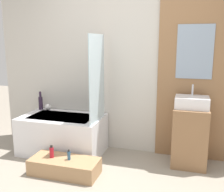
# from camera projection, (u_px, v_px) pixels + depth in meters

# --- Properties ---
(wall_tiled_back) EXTENTS (4.20, 0.06, 2.60)m
(wall_tiled_back) POSITION_uv_depth(u_px,v_px,m) (130.00, 64.00, 3.80)
(wall_tiled_back) COLOR beige
(wall_tiled_back) RESTS_ON ground_plane
(wall_wood_accent) EXTENTS (0.95, 0.04, 2.60)m
(wall_wood_accent) POSITION_uv_depth(u_px,v_px,m) (194.00, 66.00, 3.50)
(wall_wood_accent) COLOR #8E6642
(wall_wood_accent) RESTS_ON ground_plane
(bathtub) EXTENTS (1.19, 0.71, 0.55)m
(bathtub) POSITION_uv_depth(u_px,v_px,m) (63.00, 134.00, 3.88)
(bathtub) COLOR white
(bathtub) RESTS_ON ground_plane
(glass_shower_screen) EXTENTS (0.01, 0.57, 1.17)m
(glass_shower_screen) POSITION_uv_depth(u_px,v_px,m) (97.00, 79.00, 3.50)
(glass_shower_screen) COLOR silver
(glass_shower_screen) RESTS_ON bathtub
(wooden_step_bench) EXTENTS (0.86, 0.37, 0.20)m
(wooden_step_bench) POSITION_uv_depth(u_px,v_px,m) (65.00, 166.00, 3.26)
(wooden_step_bench) COLOR #A87F56
(wooden_step_bench) RESTS_ON ground_plane
(vanity_cabinet) EXTENTS (0.44, 0.45, 0.79)m
(vanity_cabinet) POSITION_uv_depth(u_px,v_px,m) (190.00, 137.00, 3.46)
(vanity_cabinet) COLOR #8E6642
(vanity_cabinet) RESTS_ON ground_plane
(sink) EXTENTS (0.42, 0.31, 0.29)m
(sink) POSITION_uv_depth(u_px,v_px,m) (192.00, 102.00, 3.37)
(sink) COLOR white
(sink) RESTS_ON vanity_cabinet
(vase_tall_dark) EXTENTS (0.07, 0.07, 0.29)m
(vase_tall_dark) POSITION_uv_depth(u_px,v_px,m) (41.00, 102.00, 4.20)
(vase_tall_dark) COLOR #2D1E33
(vase_tall_dark) RESTS_ON bathtub
(vase_round_light) EXTENTS (0.10, 0.10, 0.10)m
(vase_round_light) POSITION_uv_depth(u_px,v_px,m) (48.00, 107.00, 4.16)
(vase_round_light) COLOR white
(vase_round_light) RESTS_ON bathtub
(bottle_soap_primary) EXTENTS (0.05, 0.05, 0.16)m
(bottle_soap_primary) POSITION_uv_depth(u_px,v_px,m) (52.00, 152.00, 3.27)
(bottle_soap_primary) COLOR #B21928
(bottle_soap_primary) RESTS_ON wooden_step_bench
(bottle_soap_secondary) EXTENTS (0.04, 0.04, 0.13)m
(bottle_soap_secondary) POSITION_uv_depth(u_px,v_px,m) (69.00, 155.00, 3.21)
(bottle_soap_secondary) COLOR #2D567A
(bottle_soap_secondary) RESTS_ON wooden_step_bench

